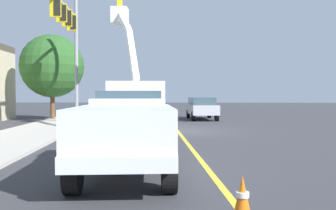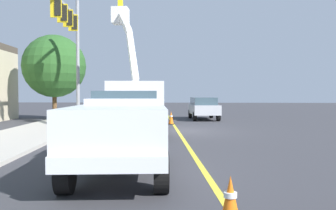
{
  "view_description": "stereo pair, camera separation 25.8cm",
  "coord_description": "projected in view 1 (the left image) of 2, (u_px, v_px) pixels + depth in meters",
  "views": [
    {
      "loc": [
        -19.41,
        -0.46,
        1.99
      ],
      "look_at": [
        -0.85,
        0.46,
        1.4
      ],
      "focal_mm": 38.99,
      "sensor_mm": 36.0,
      "label": 1
    },
    {
      "loc": [
        -19.4,
        -0.72,
        1.99
      ],
      "look_at": [
        -0.85,
        0.46,
        1.4
      ],
      "focal_mm": 38.99,
      "sensor_mm": 36.0,
      "label": 2
    }
  ],
  "objects": [
    {
      "name": "ground",
      "position": [
        177.0,
        131.0,
        19.47
      ],
      "size": [
        120.0,
        120.0,
        0.0
      ],
      "primitive_type": "plane",
      "color": "#38383D"
    },
    {
      "name": "sidewalk_far_side",
      "position": [
        40.0,
        130.0,
        19.07
      ],
      "size": [
        60.05,
        9.8,
        0.12
      ],
      "primitive_type": "cube",
      "rotation": [
        0.0,
        0.0,
        0.1
      ],
      "color": "#B2ADA3",
      "rests_on": "ground"
    },
    {
      "name": "lane_centre_stripe",
      "position": [
        177.0,
        131.0,
        19.47
      ],
      "size": [
        49.75,
        5.34,
        0.01
      ],
      "primitive_type": "cube",
      "rotation": [
        0.0,
        0.0,
        0.1
      ],
      "color": "yellow",
      "rests_on": "ground"
    },
    {
      "name": "utility_bucket_truck",
      "position": [
        138.0,
        101.0,
        19.12
      ],
      "size": [
        8.41,
        3.38,
        7.3
      ],
      "color": "white",
      "rests_on": "ground"
    },
    {
      "name": "service_pickup_truck",
      "position": [
        127.0,
        129.0,
        8.98
      ],
      "size": [
        5.79,
        2.67,
        2.06
      ],
      "color": "white",
      "rests_on": "ground"
    },
    {
      "name": "passing_minivan",
      "position": [
        202.0,
        107.0,
        27.93
      ],
      "size": [
        4.97,
        2.39,
        1.69
      ],
      "color": "silver",
      "rests_on": "ground"
    },
    {
      "name": "traffic_cone_leading",
      "position": [
        242.0,
        201.0,
        5.45
      ],
      "size": [
        0.4,
        0.4,
        0.76
      ],
      "color": "black",
      "rests_on": "ground"
    },
    {
      "name": "traffic_cone_mid_front",
      "position": [
        170.0,
        118.0,
        23.47
      ],
      "size": [
        0.4,
        0.4,
        0.87
      ],
      "color": "black",
      "rests_on": "ground"
    },
    {
      "name": "traffic_signal_mast",
      "position": [
        70.0,
        34.0,
        21.71
      ],
      "size": [
        6.03,
        0.98,
        8.04
      ],
      "color": "gray",
      "rests_on": "ground"
    },
    {
      "name": "street_tree_right",
      "position": [
        52.0,
        66.0,
        27.05
      ],
      "size": [
        4.66,
        4.66,
        6.36
      ],
      "color": "brown",
      "rests_on": "ground"
    }
  ]
}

